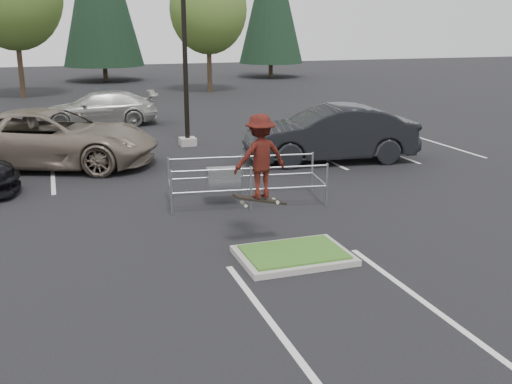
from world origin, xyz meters
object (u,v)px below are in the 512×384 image
object	(u,v)px
decid_c	(208,12)
car_l_tan	(50,138)
cart_corral	(229,177)
car_far_silver	(99,108)
skateboarder	(260,157)
light_pole	(184,23)
car_r_charc	(330,134)

from	to	relation	value
decid_c	car_l_tan	distance (m)	22.81
cart_corral	car_far_silver	bearing A→B (deg)	107.13
cart_corral	skateboarder	size ratio (longest dim) A/B	2.13
light_pole	decid_c	world-z (taller)	light_pole
car_l_tan	car_far_silver	distance (m)	8.26
light_pole	decid_c	size ratio (longest dim) A/B	1.21
skateboarder	car_far_silver	size ratio (longest dim) A/B	0.37
decid_c	car_l_tan	world-z (taller)	decid_c
decid_c	car_l_tan	xyz separation A→B (m)	(-10.49, -19.79, -4.32)
cart_corral	car_far_silver	size ratio (longest dim) A/B	0.79
cart_corral	car_l_tan	bearing A→B (deg)	134.45
skateboarder	car_l_tan	bearing A→B (deg)	-72.16
skateboarder	car_l_tan	size ratio (longest dim) A/B	0.29
skateboarder	car_l_tan	distance (m)	9.99
cart_corral	car_r_charc	world-z (taller)	car_r_charc
light_pole	cart_corral	world-z (taller)	light_pole
skateboarder	car_far_silver	distance (m)	17.14
car_far_silver	car_l_tan	bearing A→B (deg)	-11.54
car_r_charc	skateboarder	bearing A→B (deg)	-28.14
light_pole	decid_c	bearing A→B (deg)	72.89
cart_corral	car_far_silver	world-z (taller)	car_far_silver
light_pole	car_r_charc	size ratio (longest dim) A/B	1.77
light_pole	decid_c	distance (m)	18.67
cart_corral	car_l_tan	xyz separation A→B (m)	(-4.35, 5.98, 0.23)
light_pole	car_l_tan	world-z (taller)	light_pole
decid_c	cart_corral	distance (m)	26.88
car_l_tan	car_r_charc	xyz separation A→B (m)	(9.00, -2.28, 0.01)
car_l_tan	car_far_silver	world-z (taller)	car_l_tan
light_pole	decid_c	xyz separation A→B (m)	(5.49, 17.83, 0.69)
skateboarder	car_r_charc	world-z (taller)	skateboarder
light_pole	car_far_silver	distance (m)	7.62
car_r_charc	car_l_tan	bearing A→B (deg)	-96.60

